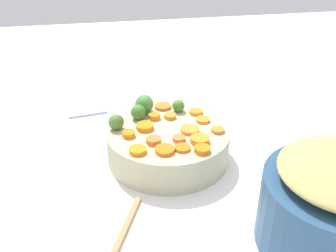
% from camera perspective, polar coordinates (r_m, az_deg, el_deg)
% --- Properties ---
extents(tabletop, '(2.40, 2.40, 0.02)m').
position_cam_1_polar(tabletop, '(0.88, 1.30, -6.13)').
color(tabletop, white).
rests_on(tabletop, ground).
extents(serving_bowl_carrots, '(0.27, 0.27, 0.07)m').
position_cam_1_polar(serving_bowl_carrots, '(0.88, 0.00, -2.61)').
color(serving_bowl_carrots, '#B6B28D').
rests_on(serving_bowl_carrots, tabletop).
extents(metal_pot, '(0.24, 0.24, 0.13)m').
position_cam_1_polar(metal_pot, '(0.71, 22.62, -11.47)').
color(metal_pot, navy).
rests_on(metal_pot, tabletop).
extents(carrot_slice_0, '(0.03, 0.03, 0.01)m').
position_cam_1_polar(carrot_slice_0, '(0.84, -5.66, -1.16)').
color(carrot_slice_0, orange).
rests_on(carrot_slice_0, serving_bowl_carrots).
extents(carrot_slice_1, '(0.03, 0.03, 0.01)m').
position_cam_1_polar(carrot_slice_1, '(0.79, 4.91, -3.34)').
color(carrot_slice_1, orange).
rests_on(carrot_slice_1, serving_bowl_carrots).
extents(carrot_slice_2, '(0.04, 0.04, 0.01)m').
position_cam_1_polar(carrot_slice_2, '(0.90, 5.00, 0.89)').
color(carrot_slice_2, orange).
rests_on(carrot_slice_2, serving_bowl_carrots).
extents(carrot_slice_3, '(0.05, 0.05, 0.01)m').
position_cam_1_polar(carrot_slice_3, '(0.79, -4.33, -3.48)').
color(carrot_slice_3, orange).
rests_on(carrot_slice_3, serving_bowl_carrots).
extents(carrot_slice_4, '(0.05, 0.05, 0.01)m').
position_cam_1_polar(carrot_slice_4, '(0.79, 1.96, -3.16)').
color(carrot_slice_4, orange).
rests_on(carrot_slice_4, serving_bowl_carrots).
extents(carrot_slice_5, '(0.04, 0.04, 0.01)m').
position_cam_1_polar(carrot_slice_5, '(0.95, -0.76, 2.83)').
color(carrot_slice_5, orange).
rests_on(carrot_slice_5, serving_bowl_carrots).
extents(carrot_slice_6, '(0.05, 0.05, 0.01)m').
position_cam_1_polar(carrot_slice_6, '(0.82, 4.56, -1.96)').
color(carrot_slice_6, orange).
rests_on(carrot_slice_6, serving_bowl_carrots).
extents(carrot_slice_7, '(0.05, 0.05, 0.01)m').
position_cam_1_polar(carrot_slice_7, '(0.86, 3.13, -0.55)').
color(carrot_slice_7, orange).
rests_on(carrot_slice_7, serving_bowl_carrots).
extents(carrot_slice_8, '(0.04, 0.04, 0.01)m').
position_cam_1_polar(carrot_slice_8, '(0.90, -1.98, 1.41)').
color(carrot_slice_8, orange).
rests_on(carrot_slice_8, serving_bowl_carrots).
extents(carrot_slice_9, '(0.04, 0.04, 0.01)m').
position_cam_1_polar(carrot_slice_9, '(0.86, 7.12, -0.57)').
color(carrot_slice_9, orange).
rests_on(carrot_slice_9, serving_bowl_carrots).
extents(carrot_slice_10, '(0.05, 0.05, 0.01)m').
position_cam_1_polar(carrot_slice_10, '(0.86, -3.33, -0.09)').
color(carrot_slice_10, orange).
rests_on(carrot_slice_10, serving_bowl_carrots).
extents(carrot_slice_11, '(0.03, 0.03, 0.01)m').
position_cam_1_polar(carrot_slice_11, '(0.82, 1.84, -1.80)').
color(carrot_slice_11, orange).
rests_on(carrot_slice_11, serving_bowl_carrots).
extents(carrot_slice_12, '(0.04, 0.04, 0.01)m').
position_cam_1_polar(carrot_slice_12, '(0.81, -2.09, -2.08)').
color(carrot_slice_12, orange).
rests_on(carrot_slice_12, serving_bowl_carrots).
extents(carrot_slice_13, '(0.03, 0.03, 0.01)m').
position_cam_1_polar(carrot_slice_13, '(0.91, 0.36, 1.44)').
color(carrot_slice_13, orange).
rests_on(carrot_slice_13, serving_bowl_carrots).
extents(carrot_slice_14, '(0.04, 0.04, 0.01)m').
position_cam_1_polar(carrot_slice_14, '(0.93, 4.02, 2.02)').
color(carrot_slice_14, orange).
rests_on(carrot_slice_14, serving_bowl_carrots).
extents(carrot_slice_15, '(0.05, 0.05, 0.01)m').
position_cam_1_polar(carrot_slice_15, '(0.79, -0.47, -3.44)').
color(carrot_slice_15, orange).
rests_on(carrot_slice_15, serving_bowl_carrots).
extents(brussels_sprout_0, '(0.03, 0.03, 0.03)m').
position_cam_1_polar(brussels_sprout_0, '(0.93, 1.49, 2.92)').
color(brussels_sprout_0, '#47852E').
rests_on(brussels_sprout_0, serving_bowl_carrots).
extents(brussels_sprout_1, '(0.04, 0.04, 0.04)m').
position_cam_1_polar(brussels_sprout_1, '(0.93, -3.42, 3.18)').
color(brussels_sprout_1, '#49883A').
rests_on(brussels_sprout_1, serving_bowl_carrots).
extents(brussels_sprout_2, '(0.03, 0.03, 0.03)m').
position_cam_1_polar(brussels_sprout_2, '(0.86, -7.42, 0.57)').
color(brussels_sprout_2, '#4C7631').
rests_on(brussels_sprout_2, serving_bowl_carrots).
extents(brussels_sprout_3, '(0.03, 0.03, 0.03)m').
position_cam_1_polar(brussels_sprout_3, '(0.90, -4.27, 1.99)').
color(brussels_sprout_3, '#427B30').
rests_on(brussels_sprout_3, serving_bowl_carrots).
extents(dish_towel, '(0.18, 0.13, 0.01)m').
position_cam_1_polar(dish_towel, '(1.16, -11.92, 3.32)').
color(dish_towel, '#9AAAC5').
rests_on(dish_towel, tabletop).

